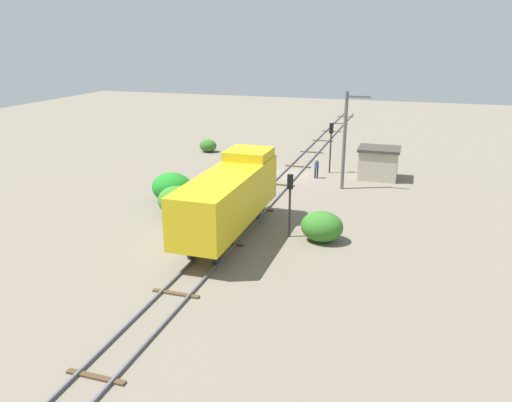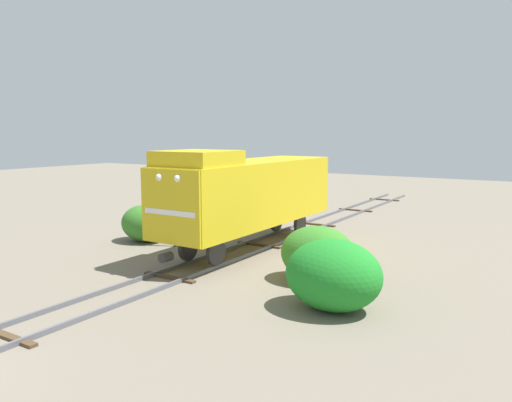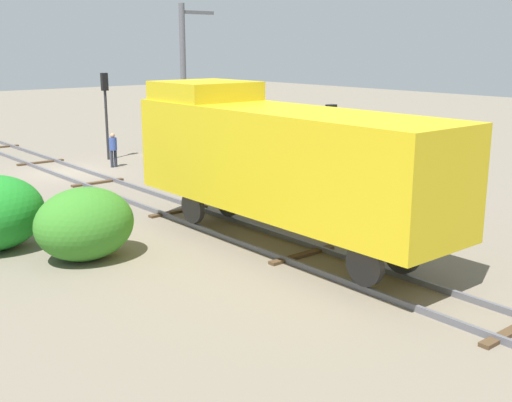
% 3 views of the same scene
% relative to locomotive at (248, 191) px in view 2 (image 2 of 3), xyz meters
% --- Properties ---
extents(locomotive, '(2.90, 11.60, 4.60)m').
position_rel_locomotive_xyz_m(locomotive, '(0.00, 0.00, 0.00)').
color(locomotive, gold).
rests_on(locomotive, railway_track).
extents(traffic_signal_mid, '(0.32, 0.34, 3.98)m').
position_rel_locomotive_xyz_m(traffic_signal_mid, '(-3.40, -1.27, 0.00)').
color(traffic_signal_mid, '#262628').
rests_on(traffic_signal_mid, ground).
extents(bush_near, '(3.07, 2.51, 2.23)m').
position_rel_locomotive_xyz_m(bush_near, '(6.57, -5.28, -1.66)').
color(bush_near, '#1F8226').
rests_on(bush_near, ground).
extents(bush_mid, '(2.55, 2.09, 1.86)m').
position_rel_locomotive_xyz_m(bush_mid, '(-5.43, -1.18, -1.85)').
color(bush_mid, '#347426').
rests_on(bush_mid, ground).
extents(bush_far, '(2.83, 2.32, 2.06)m').
position_rel_locomotive_xyz_m(bush_far, '(4.86, -2.74, -1.74)').
color(bush_far, '#367C26').
rests_on(bush_far, ground).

